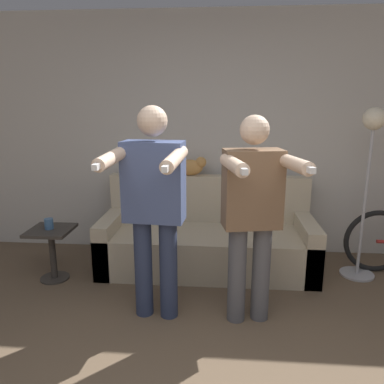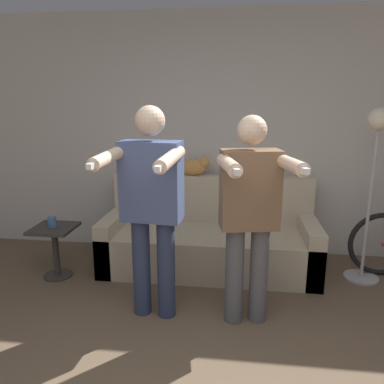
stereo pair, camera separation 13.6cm
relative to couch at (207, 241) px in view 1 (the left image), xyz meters
The scene contains 8 objects.
wall_back 1.14m from the couch, 83.12° to the left, with size 10.00×0.05×2.60m.
couch is the anchor object (origin of this frame).
person_left 1.23m from the couch, 111.00° to the right, with size 0.56×0.70×1.65m.
person_right 1.21m from the couch, 69.28° to the right, with size 0.58×0.74×1.59m.
cat 0.80m from the couch, 122.89° to the left, with size 0.41×0.12×0.20m.
floor_lamp 1.74m from the couch, ahead, with size 0.32×0.32×1.63m.
side_table 1.52m from the couch, 164.41° to the right, with size 0.39×0.39×0.51m.
cup 1.55m from the couch, 164.49° to the right, with size 0.08×0.08×0.10m.
Camera 1 is at (0.07, -1.32, 1.69)m, focal length 35.00 mm.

